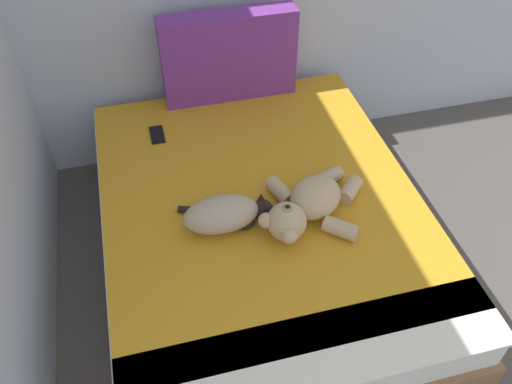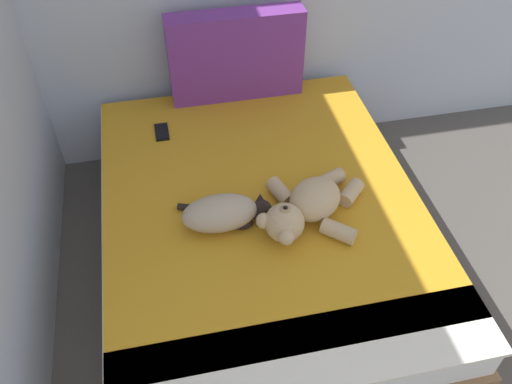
% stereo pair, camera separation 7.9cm
% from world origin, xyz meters
% --- Properties ---
extents(bed, '(1.55, 1.96, 0.49)m').
position_xyz_m(bed, '(1.07, 3.27, 0.24)').
color(bed, olive).
rests_on(bed, ground_plane).
extents(patterned_cushion, '(0.76, 0.14, 0.51)m').
position_xyz_m(patterned_cushion, '(1.11, 4.15, 0.75)').
color(patterned_cushion, '#72338C').
rests_on(patterned_cushion, bed).
extents(cat, '(0.42, 0.25, 0.15)m').
position_xyz_m(cat, '(0.87, 3.15, 0.56)').
color(cat, tan).
rests_on(cat, bed).
extents(teddy_bear, '(0.56, 0.46, 0.19)m').
position_xyz_m(teddy_bear, '(1.24, 3.10, 0.57)').
color(teddy_bear, tan).
rests_on(teddy_bear, bed).
extents(cell_phone, '(0.07, 0.15, 0.01)m').
position_xyz_m(cell_phone, '(0.65, 3.87, 0.50)').
color(cell_phone, black).
rests_on(cell_phone, bed).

